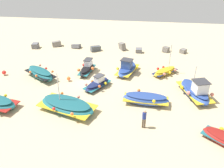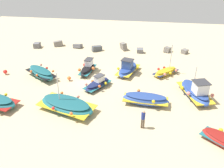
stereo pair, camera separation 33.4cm
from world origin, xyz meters
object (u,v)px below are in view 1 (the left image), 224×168
object	(u,v)px
fishing_boat_4	(127,69)
fishing_boat_8	(98,84)
fishing_boat_3	(67,106)
fishing_boat_5	(165,71)
fishing_boat_2	(87,69)
fishing_boat_1	(146,99)
fishing_boat_7	(40,73)
fishing_boat_6	(224,139)
mooring_buoy_1	(69,78)
fishing_boat_9	(195,91)
person_walking	(144,118)
mooring_buoy_0	(4,72)

from	to	relation	value
fishing_boat_4	fishing_boat_8	xyz separation A→B (m)	(-2.79, -3.89, -0.12)
fishing_boat_3	fishing_boat_5	world-z (taller)	fishing_boat_3
fishing_boat_2	fishing_boat_8	bearing A→B (deg)	-143.56
fishing_boat_1	fishing_boat_7	world-z (taller)	fishing_boat_7
fishing_boat_2	fishing_boat_8	world-z (taller)	fishing_boat_2
fishing_boat_6	mooring_buoy_1	bearing A→B (deg)	9.19
fishing_boat_1	fishing_boat_6	distance (m)	7.37
fishing_boat_2	mooring_buoy_1	distance (m)	2.81
fishing_boat_2	fishing_boat_9	size ratio (longest dim) A/B	0.71
fishing_boat_4	fishing_boat_9	bearing A→B (deg)	74.45
mooring_buoy_1	fishing_boat_8	bearing A→B (deg)	-16.09
person_walking	fishing_boat_4	bearing A→B (deg)	20.56
fishing_boat_4	fishing_boat_5	distance (m)	4.40
fishing_boat_1	person_walking	distance (m)	3.55
mooring_buoy_0	fishing_boat_7	bearing A→B (deg)	-1.85
fishing_boat_9	mooring_buoy_1	world-z (taller)	fishing_boat_9
fishing_boat_5	mooring_buoy_0	xyz separation A→B (m)	(-18.41, -2.72, -0.02)
fishing_boat_6	fishing_boat_8	xyz separation A→B (m)	(-10.82, 7.05, 0.03)
person_walking	fishing_boat_5	bearing A→B (deg)	-4.10
fishing_boat_4	fishing_boat_8	size ratio (longest dim) A/B	1.22
fishing_boat_8	mooring_buoy_0	bearing A→B (deg)	113.23
fishing_boat_5	fishing_boat_6	size ratio (longest dim) A/B	1.05
fishing_boat_7	fishing_boat_9	world-z (taller)	fishing_boat_9
fishing_boat_1	person_walking	xyz separation A→B (m)	(-0.12, -3.52, 0.45)
fishing_boat_9	mooring_buoy_1	size ratio (longest dim) A/B	9.22
mooring_buoy_0	fishing_boat_5	bearing A→B (deg)	8.40
fishing_boat_2	person_walking	world-z (taller)	person_walking
fishing_boat_4	fishing_boat_9	size ratio (longest dim) A/B	0.85
fishing_boat_2	fishing_boat_5	world-z (taller)	fishing_boat_5
fishing_boat_1	fishing_boat_2	world-z (taller)	fishing_boat_2
fishing_boat_2	person_walking	distance (m)	11.54
fishing_boat_3	mooring_buoy_1	distance (m)	5.70
person_walking	mooring_buoy_1	bearing A→B (deg)	58.45
fishing_boat_4	fishing_boat_6	bearing A→B (deg)	53.13
fishing_boat_5	fishing_boat_4	bearing A→B (deg)	-42.54
fishing_boat_4	mooring_buoy_1	distance (m)	6.87
fishing_boat_2	fishing_boat_5	size ratio (longest dim) A/B	1.01
fishing_boat_1	fishing_boat_5	xyz separation A→B (m)	(2.15, 6.63, -0.17)
fishing_boat_7	fishing_boat_9	size ratio (longest dim) A/B	0.87
fishing_boat_2	fishing_boat_7	world-z (taller)	fishing_boat_2
fishing_boat_4	mooring_buoy_0	xyz separation A→B (m)	(-14.02, -2.48, -0.21)
fishing_boat_9	mooring_buoy_0	size ratio (longest dim) A/B	8.55
fishing_boat_2	fishing_boat_4	distance (m)	4.70
fishing_boat_5	mooring_buoy_1	bearing A→B (deg)	-29.13
fishing_boat_5	mooring_buoy_0	distance (m)	18.61
fishing_boat_5	person_walking	distance (m)	10.43
fishing_boat_2	mooring_buoy_0	world-z (taller)	fishing_boat_2
fishing_boat_7	person_walking	size ratio (longest dim) A/B	2.55
fishing_boat_2	person_walking	bearing A→B (deg)	-136.96
fishing_boat_6	fishing_boat_5	bearing A→B (deg)	-33.35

